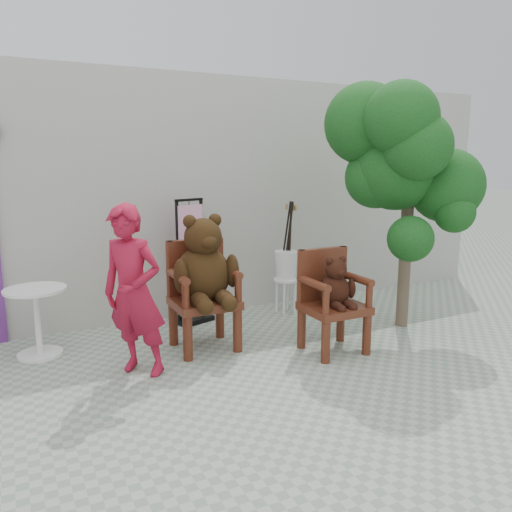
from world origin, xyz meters
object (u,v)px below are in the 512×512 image
Objects in this scene: chair_big at (203,274)px; chair_small at (332,293)px; person at (134,293)px; stool_bucket at (286,264)px; display_stand at (191,275)px; cafe_table at (37,314)px; tree at (398,157)px.

chair_small is (1.17, -0.64, -0.18)m from chair_big.
person is at bearing 174.03° from chair_small.
display_stand is at bearing 171.35° from stool_bucket.
stool_bucket is at bearing 3.64° from cafe_table.
person reaches higher than cafe_table.
cafe_table is 0.25× the size of tree.
stool_bucket is (1.23, -0.19, 0.06)m from display_stand.
display_stand reaches higher than chair_small.
chair_small is 0.66× the size of person.
person is 2.26× the size of cafe_table.
chair_big is at bearing 151.34° from chair_small.
display_stand is at bearing 99.00° from person.
cafe_table is (-0.77, 0.97, -0.35)m from person.
cafe_table is at bearing 173.31° from display_stand.
tree reaches higher than chair_small.
chair_small reaches higher than cafe_table.
stool_bucket is (2.21, 1.16, -0.15)m from person.
stool_bucket is (2.99, 0.19, 0.20)m from cafe_table.
stool_bucket is at bearing 72.79° from person.
tree is at bearing -14.95° from cafe_table.
person is 3.17m from tree.
stool_bucket is at bearing 121.43° from tree.
chair_big is 0.96m from display_stand.
chair_small is 0.70× the size of display_stand.
display_stand is (0.98, 1.35, -0.21)m from person.
person is (-1.98, 0.21, 0.18)m from chair_small.
tree is (2.12, -0.45, 1.20)m from chair_big.
display_stand is at bearing 122.59° from chair_small.
cafe_table is 1.80m from display_stand.
tree reaches higher than cafe_table.
chair_small is at bearing -99.77° from stool_bucket.
chair_small is at bearing -168.90° from tree.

